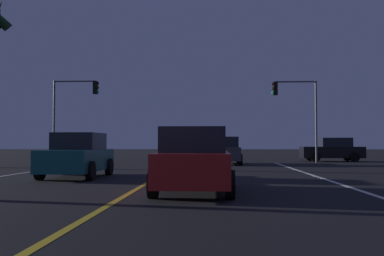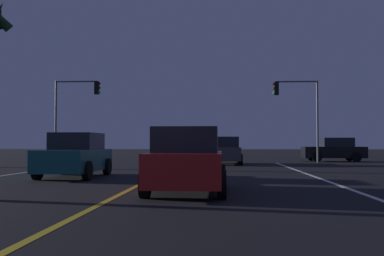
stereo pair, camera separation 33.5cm
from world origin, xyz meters
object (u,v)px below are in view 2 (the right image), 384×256
car_crossing_side (334,150)px  car_lead_same_lane (187,161)px  car_oncoming (76,156)px  traffic_light_near_left (77,102)px  traffic_light_near_right (296,102)px  car_ahead_far (225,151)px

car_crossing_side → car_lead_same_lane: 22.59m
car_oncoming → traffic_light_near_left: bearing=-161.7°
car_oncoming → traffic_light_near_left: 14.62m
car_lead_same_lane → traffic_light_near_left: traffic_light_near_left is taller
traffic_light_near_right → traffic_light_near_left: 15.08m
traffic_light_near_left → car_ahead_far: bearing=-13.9°
car_ahead_far → traffic_light_near_right: traffic_light_near_right is taller
car_oncoming → car_lead_same_lane: 6.87m
car_oncoming → car_ahead_far: (5.81, 10.96, 0.00)m
car_oncoming → traffic_light_near_left: size_ratio=0.76×
traffic_light_near_right → car_lead_same_lane: bearing=72.3°
car_ahead_far → traffic_light_near_right: (4.79, 2.54, 3.27)m
car_oncoming → car_ahead_far: 12.40m
car_lead_same_lane → traffic_light_near_right: (5.91, 18.52, 3.27)m
car_oncoming → traffic_light_near_right: (10.60, 13.50, 3.27)m
car_lead_same_lane → traffic_light_near_right: 19.72m
car_crossing_side → car_ahead_far: (-7.83, -4.76, 0.00)m
car_oncoming → car_ahead_far: size_ratio=1.00×
car_crossing_side → traffic_light_near_right: size_ratio=0.78×
car_oncoming → car_crossing_side: bearing=139.1°
car_ahead_far → car_crossing_side: bearing=-58.7°
car_ahead_far → car_lead_same_lane: size_ratio=1.00×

